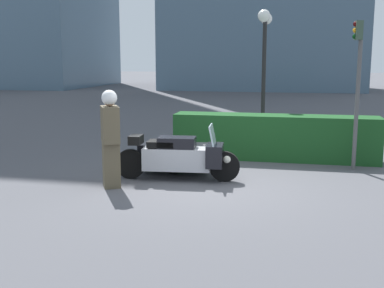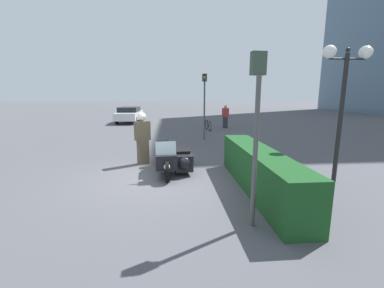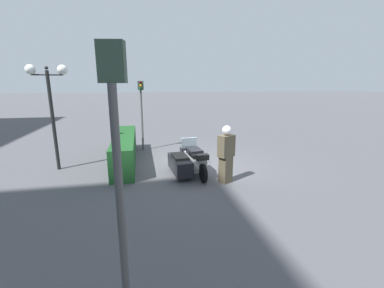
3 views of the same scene
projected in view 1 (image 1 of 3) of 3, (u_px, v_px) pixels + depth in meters
name	position (u px, v px, depth m)	size (l,w,h in m)	color
ground_plane	(207.00, 185.00, 9.40)	(160.00, 160.00, 0.00)	#4C4C51
police_motorcycle	(181.00, 155.00, 9.98)	(2.54, 1.18, 1.14)	black
officer_rider	(110.00, 136.00, 9.08)	(0.51, 0.59, 1.86)	brown
hedge_bush_curbside	(275.00, 137.00, 11.70)	(4.91, 0.80, 1.09)	#19471E
twin_lamp_post	(265.00, 42.00, 13.70)	(0.34, 1.35, 3.75)	black
traffic_light_near	(357.00, 73.00, 10.35)	(0.23, 0.27, 3.22)	#4C4C4C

